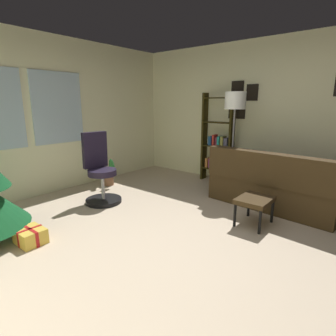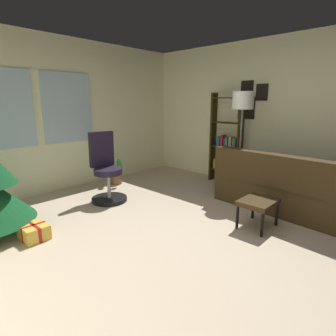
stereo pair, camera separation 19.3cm
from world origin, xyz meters
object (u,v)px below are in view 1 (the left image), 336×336
footstool (255,202)px  couch (286,186)px  bookshelf (218,143)px  potted_plant (106,172)px  floor_lamp (235,109)px  gift_box_gold (30,236)px  office_chair (100,175)px

footstool → couch: bearing=-4.9°
couch → bookshelf: (0.47, 1.48, 0.48)m
couch → bookshelf: 1.62m
footstool → potted_plant: bearing=92.3°
floor_lamp → gift_box_gold: bearing=163.5°
gift_box_gold → footstool: bearing=-40.3°
footstool → office_chair: bearing=108.0°
gift_box_gold → floor_lamp: floor_lamp is taller
bookshelf → potted_plant: (-1.60, 1.47, -0.50)m
footstool → floor_lamp: bearing=39.7°
footstool → floor_lamp: (1.01, 0.84, 1.14)m
floor_lamp → potted_plant: 2.60m
footstool → floor_lamp: floor_lamp is taller
couch → bookshelf: size_ratio=1.15×
couch → footstool: (-1.01, 0.09, 0.02)m
gift_box_gold → potted_plant: 2.25m
gift_box_gold → office_chair: 1.47m
office_chair → floor_lamp: floor_lamp is taller
couch → potted_plant: size_ratio=3.03×
office_chair → bookshelf: size_ratio=0.64×
gift_box_gold → bookshelf: size_ratio=0.19×
potted_plant → floor_lamp: bearing=-60.8°
floor_lamp → potted_plant: bearing=119.2°
footstool → office_chair: (-0.72, 2.22, 0.13)m
bookshelf → footstool: bearing=-136.8°
couch → office_chair: size_ratio=1.80×
floor_lamp → potted_plant: floor_lamp is taller
footstool → floor_lamp: 1.74m
gift_box_gold → floor_lamp: size_ratio=0.19×
couch → gift_box_gold: couch is taller
couch → potted_plant: (-1.13, 2.95, -0.02)m
floor_lamp → couch: bearing=-89.9°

